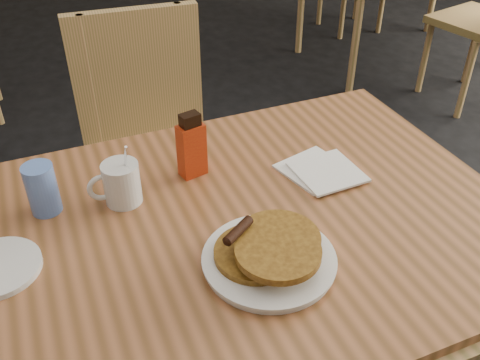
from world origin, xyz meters
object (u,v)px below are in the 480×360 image
(pancake_plate, at_px, (269,254))
(blue_tumbler, at_px, (42,189))
(main_table, at_px, (218,240))
(syrup_bottle, at_px, (192,147))
(coffee_mug, at_px, (121,183))
(chair_main_far, at_px, (149,130))

(pancake_plate, distance_m, blue_tumbler, 0.50)
(main_table, height_order, syrup_bottle, syrup_bottle)
(pancake_plate, relative_size, syrup_bottle, 1.61)
(coffee_mug, height_order, blue_tumbler, coffee_mug)
(chair_main_far, relative_size, syrup_bottle, 5.90)
(blue_tumbler, bearing_deg, chair_main_far, 58.29)
(pancake_plate, bearing_deg, coffee_mug, 126.34)
(main_table, bearing_deg, coffee_mug, 136.46)
(main_table, xyz_separation_m, blue_tumbler, (-0.33, 0.19, 0.10))
(main_table, distance_m, pancake_plate, 0.16)
(main_table, relative_size, coffee_mug, 8.86)
(main_table, bearing_deg, syrup_bottle, 86.91)
(chair_main_far, relative_size, pancake_plate, 3.66)
(syrup_bottle, bearing_deg, main_table, -106.08)
(coffee_mug, bearing_deg, main_table, -27.63)
(pancake_plate, height_order, blue_tumbler, blue_tumbler)
(chair_main_far, bearing_deg, syrup_bottle, -87.96)
(pancake_plate, relative_size, blue_tumbler, 2.26)
(main_table, relative_size, pancake_plate, 5.19)
(coffee_mug, distance_m, syrup_bottle, 0.18)
(coffee_mug, bearing_deg, syrup_bottle, 29.88)
(chair_main_far, distance_m, pancake_plate, 0.92)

